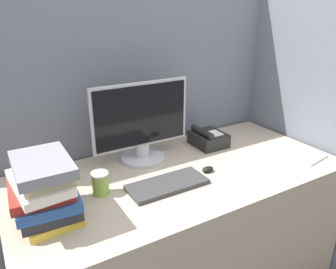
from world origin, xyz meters
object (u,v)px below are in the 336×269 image
(coffee_cup, at_px, (100,183))
(desk_telephone, at_px, (208,138))
(keyboard, at_px, (167,184))
(monitor, at_px, (142,126))
(book_stack, at_px, (44,190))
(mouse, at_px, (208,169))

(coffee_cup, height_order, desk_telephone, desk_telephone)
(keyboard, distance_m, desk_telephone, 0.53)
(monitor, bearing_deg, keyboard, -95.03)
(coffee_cup, bearing_deg, book_stack, -164.27)
(keyboard, bearing_deg, book_stack, 176.98)
(monitor, xyz_separation_m, mouse, (0.22, -0.29, -0.18))
(coffee_cup, bearing_deg, desk_telephone, 14.72)
(monitor, relative_size, mouse, 8.35)
(monitor, relative_size, keyboard, 1.44)
(mouse, xyz_separation_m, coffee_cup, (-0.53, 0.08, 0.04))
(monitor, distance_m, keyboard, 0.36)
(book_stack, relative_size, desk_telephone, 1.60)
(monitor, xyz_separation_m, coffee_cup, (-0.31, -0.22, -0.14))
(monitor, relative_size, coffee_cup, 5.15)
(monitor, xyz_separation_m, book_stack, (-0.55, -0.28, -0.06))
(desk_telephone, bearing_deg, mouse, -126.93)
(coffee_cup, relative_size, desk_telephone, 0.53)
(mouse, height_order, desk_telephone, desk_telephone)
(coffee_cup, xyz_separation_m, desk_telephone, (0.73, 0.19, -0.01))
(keyboard, height_order, coffee_cup, coffee_cup)
(monitor, distance_m, coffee_cup, 0.40)
(mouse, distance_m, book_stack, 0.77)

